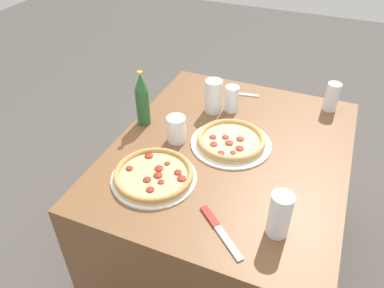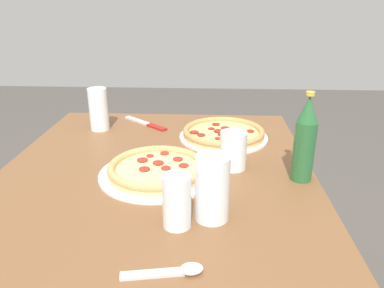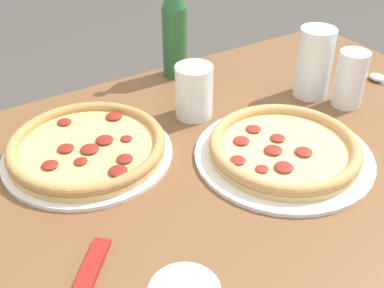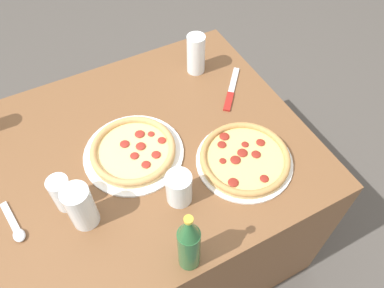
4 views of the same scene
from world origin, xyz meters
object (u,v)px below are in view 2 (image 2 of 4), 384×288
at_px(pizza_pepperoni, 223,133).
at_px(spoon, 177,271).
at_px(glass_red_wine, 233,152).
at_px(glass_iced_tea, 212,191).
at_px(knife, 147,124).
at_px(beer_bottle, 305,140).
at_px(glass_water, 177,203).
at_px(pizza_veggie, 157,169).
at_px(glass_orange_juice, 99,112).

height_order(pizza_pepperoni, spoon, pizza_pepperoni).
bearing_deg(glass_red_wine, spoon, 164.79).
relative_size(glass_iced_tea, glass_red_wine, 1.39).
height_order(pizza_pepperoni, glass_red_wine, glass_red_wine).
distance_m(glass_iced_tea, knife, 0.70).
bearing_deg(knife, pizza_pepperoni, -114.14).
bearing_deg(pizza_pepperoni, beer_bottle, -146.26).
bearing_deg(spoon, glass_water, 4.80).
bearing_deg(pizza_pepperoni, glass_iced_tea, 175.46).
distance_m(glass_water, glass_red_wine, 0.34).
xyz_separation_m(pizza_veggie, glass_water, (-0.25, -0.08, 0.04)).
distance_m(pizza_pepperoni, spoon, 0.72).
relative_size(knife, spoon, 1.23).
bearing_deg(glass_orange_juice, glass_red_wine, -123.02).
height_order(pizza_veggie, spoon, pizza_veggie).
height_order(pizza_veggie, glass_water, glass_water).
bearing_deg(pizza_veggie, glass_red_wine, -74.60).
distance_m(pizza_veggie, beer_bottle, 0.42).
xyz_separation_m(pizza_veggie, beer_bottle, (-0.00, -0.40, 0.10)).
xyz_separation_m(glass_red_wine, beer_bottle, (-0.06, -0.19, 0.07)).
bearing_deg(pizza_veggie, glass_iced_tea, -143.85).
distance_m(pizza_veggie, knife, 0.45).
bearing_deg(spoon, glass_iced_tea, -18.62).
bearing_deg(glass_iced_tea, pizza_veggie, 36.15).
height_order(glass_iced_tea, glass_water, glass_iced_tea).
xyz_separation_m(glass_water, glass_red_wine, (0.31, -0.14, -0.01)).
xyz_separation_m(pizza_veggie, spoon, (-0.40, -0.09, -0.01)).
xyz_separation_m(glass_iced_tea, spoon, (-0.19, 0.06, -0.07)).
height_order(glass_orange_juice, spoon, glass_orange_juice).
distance_m(pizza_pepperoni, glass_iced_tea, 0.52).
bearing_deg(spoon, pizza_pepperoni, -8.43).
distance_m(glass_iced_tea, glass_orange_juice, 0.73).
bearing_deg(glass_red_wine, glass_iced_tea, 167.23).
height_order(knife, spoon, spoon).
xyz_separation_m(pizza_pepperoni, beer_bottle, (-0.31, -0.21, 0.10)).
xyz_separation_m(glass_red_wine, glass_orange_juice, (0.32, 0.49, 0.02)).
distance_m(beer_bottle, knife, 0.68).
relative_size(glass_iced_tea, spoon, 0.99).
bearing_deg(glass_iced_tea, glass_red_wine, -12.77).
height_order(pizza_veggie, beer_bottle, beer_bottle).
distance_m(pizza_pepperoni, knife, 0.33).
relative_size(glass_orange_juice, knife, 0.83).
xyz_separation_m(pizza_pepperoni, knife, (0.13, 0.30, -0.01)).
xyz_separation_m(glass_iced_tea, knife, (0.65, 0.26, -0.07)).
relative_size(glass_water, glass_orange_juice, 0.78).
bearing_deg(pizza_pepperoni, spoon, 171.57).
relative_size(pizza_pepperoni, glass_iced_tea, 2.03).
bearing_deg(glass_iced_tea, glass_orange_juice, 35.88).
height_order(glass_iced_tea, knife, glass_iced_tea).
bearing_deg(glass_water, pizza_pepperoni, -12.05).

